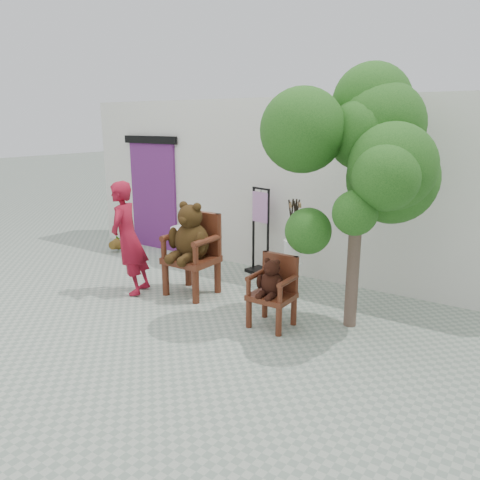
{
  "coord_description": "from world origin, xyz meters",
  "views": [
    {
      "loc": [
        3.9,
        -4.39,
        2.61
      ],
      "look_at": [
        0.23,
        1.01,
        0.95
      ],
      "focal_mm": 35.0,
      "sensor_mm": 36.0,
      "label": 1
    }
  ],
  "objects_px": {
    "chair_big": "(192,242)",
    "tree": "(367,147)",
    "person": "(128,239)",
    "stool_bucket": "(293,251)",
    "cafe_table": "(187,241)",
    "chair_small": "(273,285)",
    "display_stand": "(260,241)"
  },
  "relations": [
    {
      "from": "chair_big",
      "to": "tree",
      "type": "relative_size",
      "value": 0.43
    },
    {
      "from": "cafe_table",
      "to": "tree",
      "type": "bearing_deg",
      "value": -13.27
    },
    {
      "from": "person",
      "to": "chair_big",
      "type": "bearing_deg",
      "value": 100.16
    },
    {
      "from": "chair_small",
      "to": "tree",
      "type": "height_order",
      "value": "tree"
    },
    {
      "from": "stool_bucket",
      "to": "chair_small",
      "type": "bearing_deg",
      "value": -72.27
    },
    {
      "from": "cafe_table",
      "to": "display_stand",
      "type": "bearing_deg",
      "value": 12.63
    },
    {
      "from": "chair_big",
      "to": "person",
      "type": "xyz_separation_m",
      "value": [
        -0.83,
        -0.52,
        0.04
      ]
    },
    {
      "from": "chair_big",
      "to": "display_stand",
      "type": "height_order",
      "value": "display_stand"
    },
    {
      "from": "chair_small",
      "to": "cafe_table",
      "type": "bearing_deg",
      "value": 151.66
    },
    {
      "from": "chair_big",
      "to": "person",
      "type": "relative_size",
      "value": 0.83
    },
    {
      "from": "cafe_table",
      "to": "tree",
      "type": "height_order",
      "value": "tree"
    },
    {
      "from": "cafe_table",
      "to": "person",
      "type": "bearing_deg",
      "value": -81.59
    },
    {
      "from": "chair_small",
      "to": "stool_bucket",
      "type": "height_order",
      "value": "stool_bucket"
    },
    {
      "from": "chair_big",
      "to": "tree",
      "type": "xyz_separation_m",
      "value": [
        2.54,
        0.28,
        1.48
      ]
    },
    {
      "from": "chair_small",
      "to": "stool_bucket",
      "type": "distance_m",
      "value": 1.4
    },
    {
      "from": "cafe_table",
      "to": "stool_bucket",
      "type": "distance_m",
      "value": 2.29
    },
    {
      "from": "chair_small",
      "to": "tree",
      "type": "bearing_deg",
      "value": 33.45
    },
    {
      "from": "display_stand",
      "to": "tree",
      "type": "distance_m",
      "value": 3.04
    },
    {
      "from": "person",
      "to": "cafe_table",
      "type": "distance_m",
      "value": 1.72
    },
    {
      "from": "stool_bucket",
      "to": "tree",
      "type": "bearing_deg",
      "value": -28.59
    },
    {
      "from": "chair_big",
      "to": "stool_bucket",
      "type": "bearing_deg",
      "value": 40.12
    },
    {
      "from": "person",
      "to": "stool_bucket",
      "type": "distance_m",
      "value": 2.55
    },
    {
      "from": "display_stand",
      "to": "tree",
      "type": "height_order",
      "value": "tree"
    },
    {
      "from": "person",
      "to": "cafe_table",
      "type": "bearing_deg",
      "value": 166.69
    },
    {
      "from": "chair_big",
      "to": "display_stand",
      "type": "relative_size",
      "value": 0.95
    },
    {
      "from": "chair_big",
      "to": "display_stand",
      "type": "distance_m",
      "value": 1.51
    },
    {
      "from": "tree",
      "to": "chair_small",
      "type": "bearing_deg",
      "value": -146.55
    },
    {
      "from": "person",
      "to": "cafe_table",
      "type": "relative_size",
      "value": 2.47
    },
    {
      "from": "chair_small",
      "to": "stool_bucket",
      "type": "relative_size",
      "value": 0.64
    },
    {
      "from": "person",
      "to": "stool_bucket",
      "type": "height_order",
      "value": "person"
    },
    {
      "from": "cafe_table",
      "to": "stool_bucket",
      "type": "height_order",
      "value": "stool_bucket"
    },
    {
      "from": "display_stand",
      "to": "stool_bucket",
      "type": "relative_size",
      "value": 1.04
    }
  ]
}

